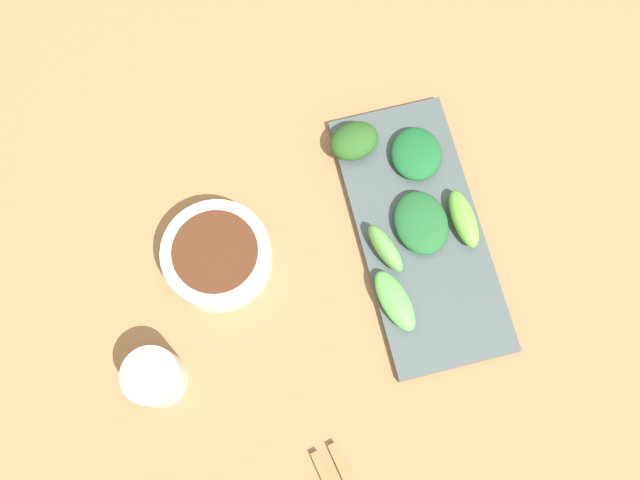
% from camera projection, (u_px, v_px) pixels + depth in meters
% --- Properties ---
extents(tabletop, '(2.10, 2.10, 0.02)m').
position_uv_depth(tabletop, '(324.00, 253.00, 0.81)').
color(tabletop, '#9C6E47').
rests_on(tabletop, ground).
extents(sauce_bowl, '(0.12, 0.12, 0.04)m').
position_uv_depth(sauce_bowl, '(217.00, 256.00, 0.78)').
color(sauce_bowl, white).
rests_on(sauce_bowl, tabletop).
extents(serving_plate, '(0.14, 0.31, 0.01)m').
position_uv_depth(serving_plate, '(420.00, 233.00, 0.80)').
color(serving_plate, '#455052').
rests_on(serving_plate, tabletop).
extents(broccoli_leafy_0, '(0.07, 0.08, 0.02)m').
position_uv_depth(broccoli_leafy_0, '(416.00, 154.00, 0.81)').
color(broccoli_leafy_0, '#195D2B').
rests_on(broccoli_leafy_0, serving_plate).
extents(broccoli_stalk_1, '(0.03, 0.07, 0.02)m').
position_uv_depth(broccoli_stalk_1, '(464.00, 219.00, 0.78)').
color(broccoli_stalk_1, '#6BBA40').
rests_on(broccoli_stalk_1, serving_plate).
extents(broccoli_stalk_2, '(0.04, 0.06, 0.03)m').
position_uv_depth(broccoli_stalk_2, '(385.00, 248.00, 0.77)').
color(broccoli_stalk_2, '#63B04F').
rests_on(broccoli_stalk_2, serving_plate).
extents(broccoli_leafy_3, '(0.06, 0.08, 0.02)m').
position_uv_depth(broccoli_leafy_3, '(421.00, 222.00, 0.79)').
color(broccoli_leafy_3, '#205E2C').
rests_on(broccoli_leafy_3, serving_plate).
extents(broccoli_stalk_4, '(0.05, 0.08, 0.02)m').
position_uv_depth(broccoli_stalk_4, '(395.00, 301.00, 0.76)').
color(broccoli_stalk_4, '#5CB950').
rests_on(broccoli_stalk_4, serving_plate).
extents(broccoli_leafy_5, '(0.07, 0.06, 0.03)m').
position_uv_depth(broccoli_leafy_5, '(354.00, 141.00, 0.81)').
color(broccoli_leafy_5, '#28571F').
rests_on(broccoli_leafy_5, serving_plate).
extents(tea_cup, '(0.06, 0.06, 0.06)m').
position_uv_depth(tea_cup, '(155.00, 377.00, 0.73)').
color(tea_cup, white).
rests_on(tea_cup, tabletop).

